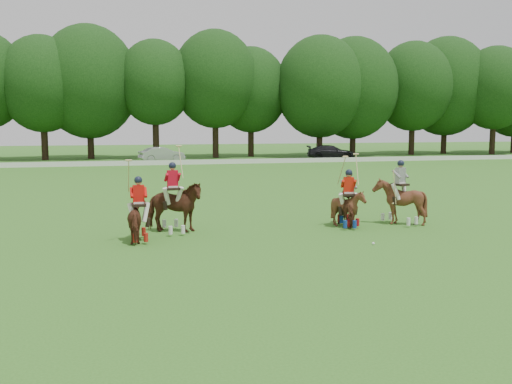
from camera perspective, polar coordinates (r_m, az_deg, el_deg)
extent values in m
plane|color=#32691E|center=(16.55, 2.09, -6.56)|extent=(180.00, 180.00, 0.00)
cylinder|color=black|center=(64.38, -20.40, 5.09)|extent=(0.70, 0.70, 4.64)
ellipsoid|color=black|center=(64.50, -20.61, 10.09)|extent=(8.80, 8.80, 10.13)
cylinder|color=black|center=(65.06, -16.21, 5.12)|extent=(0.70, 0.70, 4.31)
ellipsoid|color=black|center=(65.19, -16.39, 10.53)|extent=(10.67, 10.67, 12.27)
cylinder|color=black|center=(63.64, -9.98, 5.67)|extent=(0.70, 0.70, 5.24)
ellipsoid|color=black|center=(63.78, -10.09, 10.74)|extent=(8.06, 8.06, 9.26)
cylinder|color=black|center=(64.68, -4.07, 5.75)|extent=(0.70, 0.70, 5.19)
ellipsoid|color=black|center=(64.85, -4.12, 11.20)|extent=(9.50, 9.50, 10.92)
cylinder|color=black|center=(66.93, -0.51, 5.50)|extent=(0.70, 0.70, 4.48)
ellipsoid|color=black|center=(67.03, -0.52, 10.18)|extent=(8.60, 8.60, 9.89)
cylinder|color=black|center=(66.42, 6.37, 5.34)|extent=(0.70, 0.70, 4.21)
ellipsoid|color=black|center=(66.53, 6.43, 10.42)|extent=(10.11, 10.11, 11.63)
cylinder|color=black|center=(69.43, 9.65, 5.29)|extent=(0.70, 0.70, 4.07)
ellipsoid|color=black|center=(69.53, 9.75, 10.20)|extent=(10.46, 10.46, 12.03)
cylinder|color=black|center=(73.12, 15.31, 5.50)|extent=(0.70, 0.70, 4.79)
ellipsoid|color=black|center=(73.25, 15.46, 10.16)|extent=(9.47, 9.47, 10.89)
cylinder|color=black|center=(77.22, 18.28, 5.33)|extent=(0.70, 0.70, 4.44)
ellipsoid|color=black|center=(77.35, 18.46, 9.99)|extent=(10.84, 10.84, 12.47)
cylinder|color=black|center=(77.31, 22.58, 5.30)|extent=(0.70, 0.70, 4.86)
ellipsoid|color=black|center=(77.42, 22.78, 9.58)|extent=(8.94, 8.94, 10.28)
cube|color=white|center=(53.78, -9.15, 2.93)|extent=(120.00, 0.10, 0.44)
imported|color=#ADACB2|center=(58.23, -9.40, 3.73)|extent=(4.76, 2.62, 1.49)
imported|color=black|center=(62.35, 7.51, 3.98)|extent=(5.54, 3.29, 1.50)
imported|color=#4C2414|center=(19.01, -11.61, -2.78)|extent=(0.79, 1.68, 1.40)
cube|color=black|center=(18.93, -11.64, -1.25)|extent=(0.45, 0.57, 0.08)
cylinder|color=tan|center=(18.81, -12.62, 1.50)|extent=(0.05, 0.77, 1.08)
imported|color=#4C2414|center=(20.28, -8.29, -1.53)|extent=(1.91, 1.67, 1.81)
cube|color=black|center=(20.20, -8.33, 0.35)|extent=(0.48, 0.59, 0.08)
cylinder|color=tan|center=(20.17, -7.53, 2.98)|extent=(0.09, 0.77, 1.08)
imported|color=#4C2414|center=(21.33, 9.20, -1.64)|extent=(1.46, 1.56, 1.44)
cube|color=black|center=(21.26, 9.23, -0.24)|extent=(0.57, 0.66, 0.08)
cylinder|color=tan|center=(21.21, 10.08, 2.23)|extent=(0.23, 0.75, 1.08)
imported|color=#4C2414|center=(21.69, 9.23, -1.61)|extent=(0.75, 1.61, 1.35)
cube|color=black|center=(21.62, 9.25, -0.32)|extent=(0.45, 0.57, 0.08)
cylinder|color=tan|center=(21.42, 8.55, 2.10)|extent=(0.04, 0.77, 1.08)
imported|color=#4C2414|center=(22.40, 14.17, -0.92)|extent=(1.89, 1.99, 1.77)
cube|color=black|center=(22.33, 14.22, 0.74)|extent=(0.60, 0.68, 0.08)
cylinder|color=tan|center=(22.11, 13.69, 0.49)|extent=(0.10, 0.21, 1.29)
sphere|color=white|center=(18.59, 11.65, -5.06)|extent=(0.09, 0.09, 0.09)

